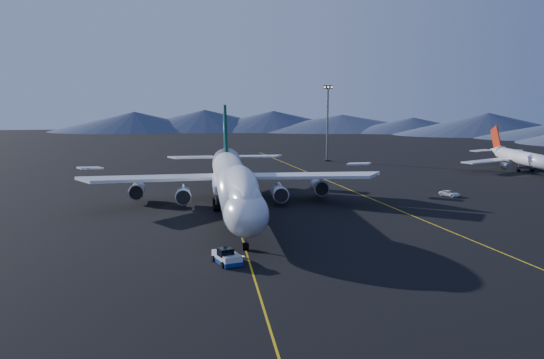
{
  "coord_description": "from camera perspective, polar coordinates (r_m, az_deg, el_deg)",
  "views": [
    {
      "loc": [
        -6.68,
        -111.2,
        22.95
      ],
      "look_at": [
        7.34,
        1.54,
        6.0
      ],
      "focal_mm": 40.0,
      "sensor_mm": 36.0,
      "label": 1
    }
  ],
  "objects": [
    {
      "name": "taxiway_line_main",
      "position": [
        113.74,
        -3.58,
        -3.17
      ],
      "size": [
        0.25,
        220.0,
        0.01
      ],
      "primitive_type": "cube",
      "color": "gold",
      "rests_on": "ground"
    },
    {
      "name": "floodlight_mast",
      "position": [
        195.75,
        5.24,
        5.32
      ],
      "size": [
        2.99,
        2.24,
        24.21
      ],
      "rotation": [
        0.0,
        0.0,
        -0.26
      ],
      "color": "black",
      "rests_on": "ground"
    },
    {
      "name": "pushback_tug",
      "position": [
        81.4,
        -4.26,
        -7.4
      ],
      "size": [
        4.19,
        5.73,
        2.25
      ],
      "rotation": [
        0.0,
        0.0,
        0.34
      ],
      "color": "silver",
      "rests_on": "ground"
    },
    {
      "name": "ground",
      "position": [
        113.74,
        -3.58,
        -3.17
      ],
      "size": [
        500.0,
        500.0,
        0.0
      ],
      "primitive_type": "plane",
      "color": "black",
      "rests_on": "ground"
    },
    {
      "name": "boeing_747",
      "position": [
        112.75,
        -3.61,
        -0.27
      ],
      "size": [
        59.62,
        72.43,
        19.37
      ],
      "color": "silver",
      "rests_on": "ground"
    },
    {
      "name": "taxiway_line_side",
      "position": [
        128.69,
        9.6,
        -1.9
      ],
      "size": [
        28.08,
        198.09,
        0.01
      ],
      "primitive_type": "cube",
      "rotation": [
        0.0,
        0.0,
        0.14
      ],
      "color": "gold",
      "rests_on": "ground"
    },
    {
      "name": "second_jet",
      "position": [
        183.56,
        22.86,
        1.79
      ],
      "size": [
        37.73,
        42.63,
        12.13
      ],
      "rotation": [
        0.0,
        0.0,
        0.02
      ],
      "color": "silver",
      "rests_on": "ground"
    },
    {
      "name": "service_van",
      "position": [
        136.55,
        16.39,
        -1.27
      ],
      "size": [
        4.22,
        4.97,
        1.27
      ],
      "primitive_type": "imported",
      "rotation": [
        0.0,
        0.0,
        0.57
      ],
      "color": "white",
      "rests_on": "ground"
    }
  ]
}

